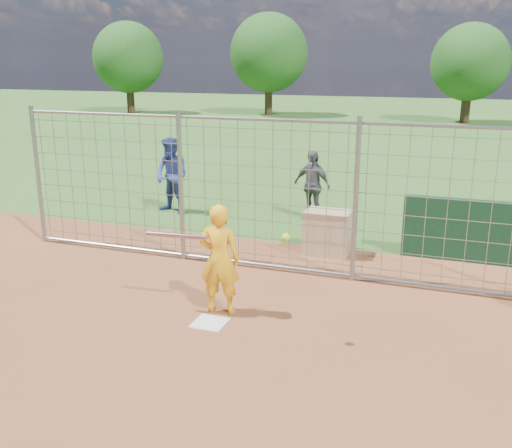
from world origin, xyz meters
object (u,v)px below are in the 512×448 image
at_px(equipment_bin, 327,232).
at_px(bystander_a, 172,176).
at_px(batter, 219,259).
at_px(bystander_b, 312,185).

bearing_deg(equipment_bin, bystander_a, 158.60).
height_order(batter, bystander_b, batter).
relative_size(batter, equipment_bin, 1.95).
relative_size(bystander_b, equipment_bin, 1.94).
xyz_separation_m(bystander_a, equipment_bin, (4.01, -1.66, -0.47)).
bearing_deg(bystander_b, bystander_a, -151.67).
bearing_deg(batter, equipment_bin, -113.96).
height_order(bystander_a, equipment_bin, bystander_a).
distance_m(batter, bystander_b, 5.12).
bearing_deg(bystander_a, bystander_b, 24.42).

